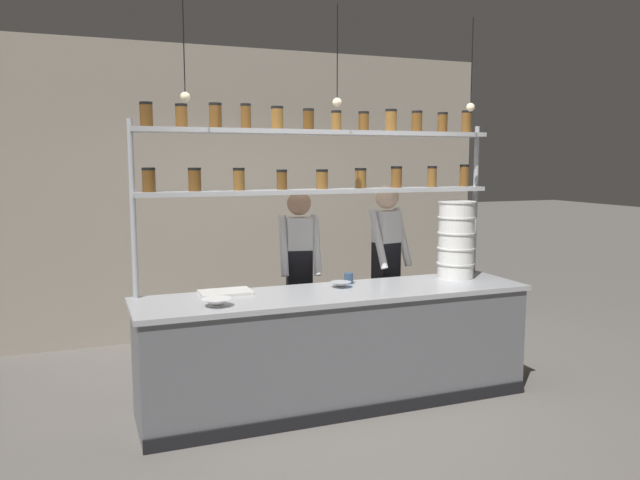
% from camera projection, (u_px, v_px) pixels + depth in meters
% --- Properties ---
extents(ground_plane, '(40.00, 40.00, 0.00)m').
position_uv_depth(ground_plane, '(337.00, 402.00, 5.05)').
color(ground_plane, slate).
extents(back_wall, '(5.57, 0.12, 3.16)m').
position_uv_depth(back_wall, '(256.00, 193.00, 7.04)').
color(back_wall, '#9E9384').
rests_on(back_wall, ground_plane).
extents(prep_counter, '(3.17, 0.76, 0.92)m').
position_uv_depth(prep_counter, '(337.00, 348.00, 4.99)').
color(prep_counter, slate).
rests_on(prep_counter, ground_plane).
extents(spice_shelf_unit, '(3.06, 0.28, 2.39)m').
position_uv_depth(spice_shelf_unit, '(321.00, 165.00, 5.11)').
color(spice_shelf_unit, '#ADAFB5').
rests_on(spice_shelf_unit, ground_plane).
extents(chef_left, '(0.40, 0.33, 1.68)m').
position_uv_depth(chef_left, '(299.00, 271.00, 5.57)').
color(chef_left, black).
rests_on(chef_left, ground_plane).
extents(chef_center, '(0.40, 0.33, 1.72)m').
position_uv_depth(chef_center, '(386.00, 262.00, 5.85)').
color(chef_center, black).
rests_on(chef_center, ground_plane).
extents(container_stack, '(0.33, 0.33, 0.68)m').
position_uv_depth(container_stack, '(456.00, 240.00, 5.46)').
color(container_stack, white).
rests_on(container_stack, prep_counter).
extents(cutting_board, '(0.40, 0.26, 0.02)m').
position_uv_depth(cutting_board, '(226.00, 292.00, 4.84)').
color(cutting_board, silver).
rests_on(cutting_board, prep_counter).
extents(prep_bowl_near_left, '(0.21, 0.21, 0.06)m').
position_uv_depth(prep_bowl_near_left, '(216.00, 303.00, 4.42)').
color(prep_bowl_near_left, white).
rests_on(prep_bowl_near_left, prep_counter).
extents(prep_bowl_center_front, '(0.17, 0.17, 0.05)m').
position_uv_depth(prep_bowl_center_front, '(341.00, 285.00, 5.08)').
color(prep_bowl_center_front, '#B2B7BC').
rests_on(prep_bowl_center_front, prep_counter).
extents(serving_cup_front, '(0.07, 0.07, 0.09)m').
position_uv_depth(serving_cup_front, '(349.00, 278.00, 5.24)').
color(serving_cup_front, '#334C70').
rests_on(serving_cup_front, prep_counter).
extents(pendant_light_row, '(2.42, 0.07, 0.76)m').
position_uv_depth(pendant_light_row, '(339.00, 97.00, 4.75)').
color(pendant_light_row, black).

